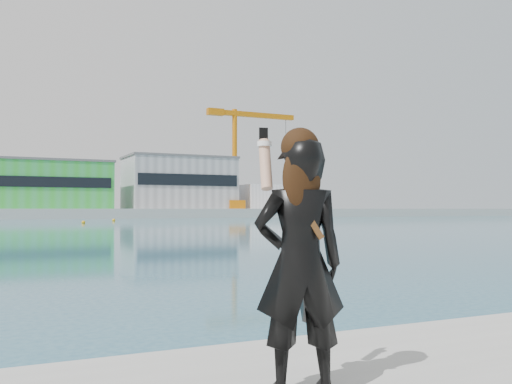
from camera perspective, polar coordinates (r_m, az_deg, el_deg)
warehouse_green at (r=132.35m, az=-21.03°, el=0.71°), size 30.60×16.36×10.50m
warehouse_grey_right at (r=138.51m, az=-7.70°, el=0.93°), size 25.50×15.35×12.50m
ancillary_shed at (r=144.80m, az=0.86°, el=-0.49°), size 12.00×10.00×6.00m
dock_crane at (r=138.05m, az=-1.69°, el=3.76°), size 23.00×4.00×24.00m
flagpole_right at (r=127.26m, az=-14.45°, el=0.42°), size 1.28×0.16×8.00m
buoy_near at (r=81.04m, az=-16.88°, el=-3.03°), size 0.50×0.50×0.50m
buoy_extra at (r=94.67m, az=-14.04°, el=-2.84°), size 0.50×0.50×0.50m
woman at (r=3.95m, az=4.37°, el=-6.36°), size 0.72×0.57×1.83m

